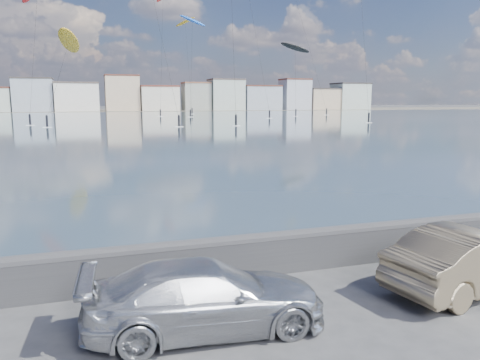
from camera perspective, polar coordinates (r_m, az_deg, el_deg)
name	(u,v)px	position (r m, az deg, el deg)	size (l,w,h in m)	color
ground	(255,331)	(9.31, 1.85, -17.91)	(700.00, 700.00, 0.00)	#333335
bay_water	(102,122)	(99.39, -16.50, 6.85)	(500.00, 177.00, 0.00)	#2D4951
far_shore_strip	(94,110)	(207.82, -17.42, 8.10)	(500.00, 60.00, 0.00)	#4C473D
seawall	(217,257)	(11.45, -2.78, -9.33)	(400.00, 0.36, 1.08)	#28282B
far_buildings	(97,96)	(193.80, -17.05, 9.81)	(240.79, 13.26, 14.60)	beige
car_silver	(206,296)	(9.10, -4.20, -13.97)	(1.86, 4.57, 1.33)	silver
car_champagne	(473,259)	(12.08, 26.53, -8.58)	(1.56, 4.47, 1.47)	tan
kitesurfer_2	(192,22)	(131.44, -5.84, 18.62)	(7.67, 12.30, 27.28)	blue
kitesurfer_3	(69,41)	(93.78, -20.13, 15.57)	(6.82, 18.54, 17.15)	#BF8C19
kitesurfer_13	(295,49)	(135.97, 6.73, 15.62)	(8.73, 9.75, 20.67)	black
kitesurfer_17	(185,24)	(163.20, -6.70, 18.37)	(6.87, 18.47, 31.35)	#BF8C19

